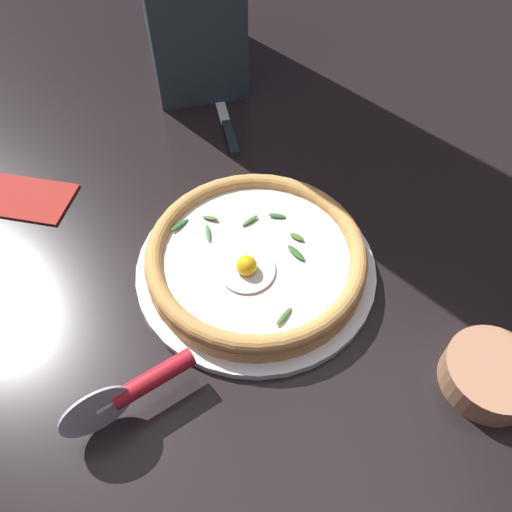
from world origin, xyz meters
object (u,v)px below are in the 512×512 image
(pizza, at_px, (256,256))
(side_bowl, at_px, (490,375))
(pizza_cutter, at_px, (136,388))
(folded_napkin, at_px, (27,198))
(table_knife, at_px, (227,125))

(pizza, relative_size, side_bowl, 2.68)
(pizza_cutter, distance_m, folded_napkin, 0.41)
(pizza_cutter, bearing_deg, folded_napkin, -147.19)
(pizza, height_order, folded_napkin, pizza)
(pizza_cutter, height_order, folded_napkin, pizza_cutter)
(table_knife, height_order, folded_napkin, table_knife)
(side_bowl, relative_size, folded_napkin, 0.81)
(pizza_cutter, bearing_deg, side_bowl, 92.10)
(side_bowl, distance_m, pizza_cutter, 0.42)
(pizza, bearing_deg, pizza_cutter, -36.01)
(pizza, height_order, table_knife, pizza)
(folded_napkin, bearing_deg, table_knife, 119.11)
(pizza_cutter, bearing_deg, pizza, 143.99)
(side_bowl, xyz_separation_m, table_knife, (-0.51, -0.32, -0.02))
(pizza, distance_m, pizza_cutter, 0.24)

